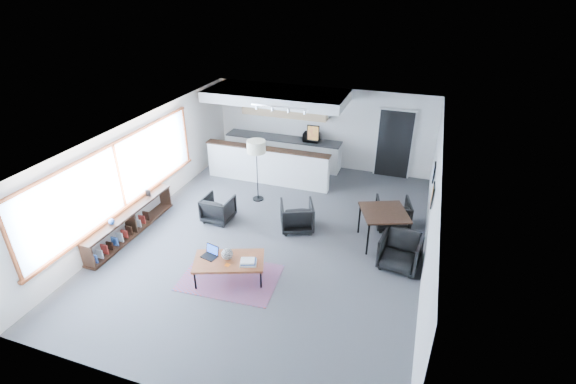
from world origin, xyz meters
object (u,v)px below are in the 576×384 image
(armchair_left, at_px, (218,207))
(armchair_right, at_px, (297,215))
(laptop, at_px, (211,253))
(book_stack, at_px, (248,262))
(microwave, at_px, (311,136))
(coffee_table, at_px, (229,261))
(dining_chair_far, at_px, (393,214))
(dining_chair_near, at_px, (400,252))
(dining_table, at_px, (384,214))
(ceramic_pot, at_px, (227,254))
(floor_lamp, at_px, (256,149))

(armchair_left, distance_m, armchair_right, 2.05)
(laptop, distance_m, book_stack, 0.85)
(armchair_left, height_order, microwave, microwave)
(coffee_table, distance_m, microwave, 5.92)
(armchair_right, distance_m, microwave, 3.74)
(book_stack, xyz_separation_m, microwave, (-0.37, 5.87, 0.58))
(armchair_right, xyz_separation_m, dining_chair_far, (2.23, 0.87, -0.05))
(microwave, bearing_deg, laptop, -96.64)
(dining_chair_far, bearing_deg, laptop, 28.50)
(armchair_left, xyz_separation_m, dining_chair_near, (4.60, -0.45, -0.01))
(coffee_table, bearing_deg, dining_table, 19.34)
(dining_table, distance_m, dining_chair_near, 1.00)
(dining_table, height_order, dining_chair_near, dining_table)
(dining_table, bearing_deg, coffee_table, -140.29)
(ceramic_pot, bearing_deg, microwave, 89.04)
(armchair_right, height_order, floor_lamp, floor_lamp)
(dining_table, distance_m, microwave, 4.50)
(ceramic_pot, bearing_deg, coffee_table, -30.37)
(ceramic_pot, height_order, microwave, microwave)
(ceramic_pot, relative_size, floor_lamp, 0.14)
(coffee_table, height_order, dining_table, dining_table)
(armchair_left, relative_size, dining_chair_near, 1.02)
(laptop, height_order, dining_chair_far, dining_chair_far)
(book_stack, bearing_deg, floor_lamp, 109.49)
(armchair_left, xyz_separation_m, armchair_right, (2.04, 0.26, 0.04))
(ceramic_pot, relative_size, dining_chair_near, 0.33)
(armchair_left, relative_size, floor_lamp, 0.42)
(armchair_left, height_order, dining_chair_near, armchair_left)
(ceramic_pot, distance_m, armchair_right, 2.39)
(book_stack, bearing_deg, dining_chair_far, 50.87)
(coffee_table, bearing_deg, book_stack, -18.67)
(book_stack, relative_size, dining_chair_far, 0.58)
(armchair_right, height_order, microwave, microwave)
(microwave, bearing_deg, floor_lamp, -109.85)
(coffee_table, relative_size, laptop, 4.37)
(dining_table, bearing_deg, floor_lamp, 164.10)
(armchair_left, xyz_separation_m, dining_chair_far, (4.27, 1.13, -0.02))
(armchair_left, distance_m, floor_lamp, 1.86)
(armchair_right, bearing_deg, laptop, 39.65)
(laptop, bearing_deg, armchair_right, 76.39)
(armchair_right, height_order, dining_chair_far, armchair_right)
(dining_chair_far, bearing_deg, floor_lamp, -17.52)
(coffee_table, height_order, laptop, laptop)
(dining_chair_near, bearing_deg, microwave, 134.44)
(armchair_right, bearing_deg, dining_chair_near, 141.49)
(ceramic_pot, xyz_separation_m, microwave, (0.10, 5.86, 0.51))
(dining_chair_far, bearing_deg, coffee_table, 32.40)
(coffee_table, relative_size, microwave, 3.25)
(armchair_left, bearing_deg, microwave, -107.93)
(coffee_table, bearing_deg, laptop, 157.25)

